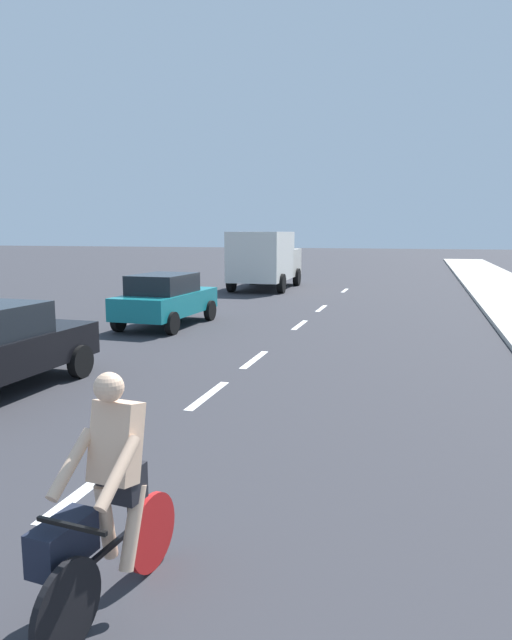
% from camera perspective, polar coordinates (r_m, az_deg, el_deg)
% --- Properties ---
extents(ground_plane, '(160.00, 160.00, 0.00)m').
position_cam_1_polar(ground_plane, '(18.11, 4.87, -0.14)').
color(ground_plane, '#2D2D33').
extents(lane_stripe_2, '(0.16, 1.80, 0.01)m').
position_cam_1_polar(lane_stripe_2, '(6.89, -16.33, -15.63)').
color(lane_stripe_2, white).
rests_on(lane_stripe_2, ground).
extents(lane_stripe_3, '(0.16, 1.80, 0.01)m').
position_cam_1_polar(lane_stripe_3, '(10.02, -4.82, -7.48)').
color(lane_stripe_3, white).
rests_on(lane_stripe_3, ground).
extents(lane_stripe_4, '(0.16, 1.80, 0.01)m').
position_cam_1_polar(lane_stripe_4, '(12.69, -0.15, -3.96)').
color(lane_stripe_4, white).
rests_on(lane_stripe_4, ground).
extents(lane_stripe_5, '(0.16, 1.80, 0.01)m').
position_cam_1_polar(lane_stripe_5, '(17.39, 4.39, -0.49)').
color(lane_stripe_5, white).
rests_on(lane_stripe_5, ground).
extents(lane_stripe_6, '(0.16, 1.80, 0.01)m').
position_cam_1_polar(lane_stripe_6, '(21.22, 6.55, 1.16)').
color(lane_stripe_6, white).
rests_on(lane_stripe_6, ground).
extents(lane_stripe_7, '(0.16, 1.80, 0.01)m').
position_cam_1_polar(lane_stripe_7, '(27.83, 8.85, 2.93)').
color(lane_stripe_7, white).
rests_on(lane_stripe_7, ground).
extents(cyclist, '(0.64, 1.71, 1.82)m').
position_cam_1_polar(cyclist, '(4.54, -14.96, -17.36)').
color(cyclist, black).
rests_on(cyclist, ground).
extents(parked_car_teal, '(1.96, 4.04, 1.57)m').
position_cam_1_polar(parked_car_teal, '(17.29, -8.99, 2.16)').
color(parked_car_teal, '#14727A').
rests_on(parked_car_teal, ground).
extents(delivery_truck, '(2.80, 6.30, 2.80)m').
position_cam_1_polar(delivery_truck, '(28.23, 0.94, 6.17)').
color(delivery_truck, beige).
rests_on(delivery_truck, ground).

